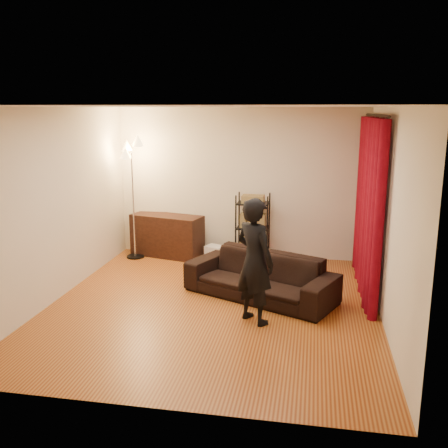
% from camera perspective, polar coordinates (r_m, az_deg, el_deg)
% --- Properties ---
extents(floor, '(5.00, 5.00, 0.00)m').
position_cam_1_polar(floor, '(7.04, -1.25, -9.27)').
color(floor, '#9A6127').
rests_on(floor, ground).
extents(ceiling, '(5.00, 5.00, 0.00)m').
position_cam_1_polar(ceiling, '(6.51, -1.37, 13.28)').
color(ceiling, white).
rests_on(ceiling, ground).
extents(wall_back, '(5.00, 0.00, 5.00)m').
position_cam_1_polar(wall_back, '(9.07, 1.87, 4.65)').
color(wall_back, beige).
rests_on(wall_back, ground).
extents(wall_front, '(5.00, 0.00, 5.00)m').
position_cam_1_polar(wall_front, '(4.30, -8.04, -4.97)').
color(wall_front, beige).
rests_on(wall_front, ground).
extents(wall_left, '(0.00, 5.00, 5.00)m').
position_cam_1_polar(wall_left, '(7.43, -18.59, 2.10)').
color(wall_left, beige).
rests_on(wall_left, ground).
extents(wall_right, '(0.00, 5.00, 5.00)m').
position_cam_1_polar(wall_right, '(6.58, 18.26, 0.79)').
color(wall_right, beige).
rests_on(wall_right, ground).
extents(curtain_rod, '(0.04, 2.65, 0.04)m').
position_cam_1_polar(curtain_rod, '(7.55, 17.03, 11.79)').
color(curtain_rod, black).
rests_on(curtain_rod, wall_right).
extents(curtain, '(0.22, 2.65, 2.55)m').
position_cam_1_polar(curtain, '(7.68, 16.24, 2.03)').
color(curtain, '#660613').
rests_on(curtain, ground).
extents(sofa, '(2.33, 1.68, 0.64)m').
position_cam_1_polar(sofa, '(7.24, 4.17, -5.96)').
color(sofa, black).
rests_on(sofa, ground).
extents(person, '(0.70, 0.67, 1.61)m').
position_cam_1_polar(person, '(6.28, 3.52, -4.25)').
color(person, black).
rests_on(person, ground).
extents(media_cabinet, '(1.40, 0.80, 0.77)m').
position_cam_1_polar(media_cabinet, '(9.28, -6.51, -1.31)').
color(media_cabinet, black).
rests_on(media_cabinet, ground).
extents(storage_boxes, '(0.38, 0.35, 0.26)m').
position_cam_1_polar(storage_boxes, '(9.04, -1.06, -3.29)').
color(storage_boxes, white).
rests_on(storage_boxes, ground).
extents(wire_shelf, '(0.66, 0.57, 1.21)m').
position_cam_1_polar(wire_shelf, '(8.89, 3.30, -0.42)').
color(wire_shelf, black).
rests_on(wire_shelf, ground).
extents(floor_lamp, '(0.44, 0.44, 2.14)m').
position_cam_1_polar(floor_lamp, '(9.11, -10.35, 2.70)').
color(floor_lamp, silver).
rests_on(floor_lamp, ground).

